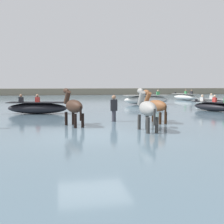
{
  "coord_description": "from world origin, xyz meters",
  "views": [
    {
      "loc": [
        -1.28,
        -9.92,
        2.12
      ],
      "look_at": [
        1.3,
        3.0,
        0.86
      ],
      "focal_mm": 45.56,
      "sensor_mm": 36.0,
      "label": 1
    }
  ],
  "objects_px": {
    "horse_lead_grey": "(147,110)",
    "boat_distant_west": "(213,106)",
    "boat_mid_outer": "(211,102)",
    "boat_near_starboard": "(185,97)",
    "boat_mid_channel": "(147,100)",
    "horse_trailing_dark_bay": "(73,107)",
    "person_wading_mid": "(114,111)",
    "boat_far_offshore": "(37,108)",
    "horse_flank_chestnut": "(156,107)"
  },
  "relations": [
    {
      "from": "horse_lead_grey",
      "to": "boat_distant_west",
      "type": "distance_m",
      "value": 9.98
    },
    {
      "from": "boat_mid_outer",
      "to": "boat_near_starboard",
      "type": "distance_m",
      "value": 8.67
    },
    {
      "from": "boat_near_starboard",
      "to": "boat_distant_west",
      "type": "distance_m",
      "value": 13.99
    },
    {
      "from": "boat_mid_channel",
      "to": "boat_distant_west",
      "type": "bearing_deg",
      "value": -71.22
    },
    {
      "from": "boat_near_starboard",
      "to": "boat_mid_outer",
      "type": "bearing_deg",
      "value": -101.34
    },
    {
      "from": "boat_distant_west",
      "to": "horse_trailing_dark_bay",
      "type": "bearing_deg",
      "value": -151.71
    },
    {
      "from": "boat_mid_outer",
      "to": "boat_mid_channel",
      "type": "xyz_separation_m",
      "value": [
        -5.05,
        2.23,
        0.14
      ]
    },
    {
      "from": "person_wading_mid",
      "to": "boat_far_offshore",
      "type": "bearing_deg",
      "value": 130.31
    },
    {
      "from": "boat_far_offshore",
      "to": "boat_mid_channel",
      "type": "height_order",
      "value": "boat_mid_channel"
    },
    {
      "from": "boat_mid_outer",
      "to": "boat_mid_channel",
      "type": "height_order",
      "value": "boat_mid_channel"
    },
    {
      "from": "horse_trailing_dark_bay",
      "to": "person_wading_mid",
      "type": "bearing_deg",
      "value": 29.92
    },
    {
      "from": "horse_flank_chestnut",
      "to": "boat_near_starboard",
      "type": "relative_size",
      "value": 0.51
    },
    {
      "from": "boat_mid_channel",
      "to": "boat_distant_west",
      "type": "height_order",
      "value": "boat_mid_channel"
    },
    {
      "from": "boat_near_starboard",
      "to": "boat_mid_channel",
      "type": "relative_size",
      "value": 0.87
    },
    {
      "from": "horse_trailing_dark_bay",
      "to": "horse_lead_grey",
      "type": "bearing_deg",
      "value": -34.38
    },
    {
      "from": "horse_lead_grey",
      "to": "boat_mid_outer",
      "type": "relative_size",
      "value": 0.77
    },
    {
      "from": "horse_lead_grey",
      "to": "horse_flank_chestnut",
      "type": "distance_m",
      "value": 2.46
    },
    {
      "from": "horse_flank_chestnut",
      "to": "boat_far_offshore",
      "type": "relative_size",
      "value": 0.49
    },
    {
      "from": "boat_mid_outer",
      "to": "boat_mid_channel",
      "type": "relative_size",
      "value": 0.61
    },
    {
      "from": "horse_trailing_dark_bay",
      "to": "horse_flank_chestnut",
      "type": "bearing_deg",
      "value": 5.08
    },
    {
      "from": "boat_far_offshore",
      "to": "boat_distant_west",
      "type": "distance_m",
      "value": 11.56
    },
    {
      "from": "boat_mid_outer",
      "to": "boat_near_starboard",
      "type": "bearing_deg",
      "value": 78.66
    },
    {
      "from": "person_wading_mid",
      "to": "horse_flank_chestnut",
      "type": "bearing_deg",
      "value": -24.2
    },
    {
      "from": "boat_mid_outer",
      "to": "boat_mid_channel",
      "type": "distance_m",
      "value": 5.52
    },
    {
      "from": "horse_flank_chestnut",
      "to": "boat_distant_west",
      "type": "distance_m",
      "value": 7.67
    },
    {
      "from": "horse_trailing_dark_bay",
      "to": "person_wading_mid",
      "type": "relative_size",
      "value": 1.21
    },
    {
      "from": "horse_trailing_dark_bay",
      "to": "boat_far_offshore",
      "type": "height_order",
      "value": "horse_trailing_dark_bay"
    },
    {
      "from": "boat_far_offshore",
      "to": "person_wading_mid",
      "type": "height_order",
      "value": "person_wading_mid"
    },
    {
      "from": "boat_near_starboard",
      "to": "person_wading_mid",
      "type": "height_order",
      "value": "person_wading_mid"
    },
    {
      "from": "horse_lead_grey",
      "to": "boat_distant_west",
      "type": "bearing_deg",
      "value": 45.15
    },
    {
      "from": "boat_mid_channel",
      "to": "boat_distant_west",
      "type": "relative_size",
      "value": 1.33
    },
    {
      "from": "horse_trailing_dark_bay",
      "to": "horse_flank_chestnut",
      "type": "relative_size",
      "value": 1.05
    },
    {
      "from": "horse_lead_grey",
      "to": "horse_flank_chestnut",
      "type": "height_order",
      "value": "horse_lead_grey"
    },
    {
      "from": "horse_trailing_dark_bay",
      "to": "person_wading_mid",
      "type": "distance_m",
      "value": 2.34
    },
    {
      "from": "horse_lead_grey",
      "to": "boat_near_starboard",
      "type": "xyz_separation_m",
      "value": [
        11.39,
        20.36,
        -0.45
      ]
    },
    {
      "from": "boat_mid_outer",
      "to": "boat_distant_west",
      "type": "relative_size",
      "value": 0.81
    },
    {
      "from": "boat_far_offshore",
      "to": "boat_mid_channel",
      "type": "relative_size",
      "value": 0.9
    },
    {
      "from": "horse_flank_chestnut",
      "to": "boat_far_offshore",
      "type": "height_order",
      "value": "horse_flank_chestnut"
    },
    {
      "from": "boat_near_starboard",
      "to": "boat_distant_west",
      "type": "xyz_separation_m",
      "value": [
        -4.36,
        -13.29,
        -0.05
      ]
    },
    {
      "from": "boat_mid_outer",
      "to": "boat_far_offshore",
      "type": "bearing_deg",
      "value": -163.04
    },
    {
      "from": "horse_flank_chestnut",
      "to": "boat_near_starboard",
      "type": "distance_m",
      "value": 20.87
    },
    {
      "from": "horse_trailing_dark_bay",
      "to": "boat_near_starboard",
      "type": "relative_size",
      "value": 0.53
    },
    {
      "from": "horse_lead_grey",
      "to": "horse_flank_chestnut",
      "type": "relative_size",
      "value": 1.06
    },
    {
      "from": "horse_flank_chestnut",
      "to": "boat_near_starboard",
      "type": "bearing_deg",
      "value": 60.59
    },
    {
      "from": "horse_trailing_dark_bay",
      "to": "boat_mid_outer",
      "type": "distance_m",
      "value": 15.93
    },
    {
      "from": "horse_flank_chestnut",
      "to": "boat_distant_west",
      "type": "height_order",
      "value": "horse_flank_chestnut"
    },
    {
      "from": "boat_near_starboard",
      "to": "person_wading_mid",
      "type": "distance_m",
      "value": 21.14
    },
    {
      "from": "person_wading_mid",
      "to": "boat_mid_outer",
      "type": "bearing_deg",
      "value": 40.56
    },
    {
      "from": "horse_trailing_dark_bay",
      "to": "boat_mid_channel",
      "type": "bearing_deg",
      "value": 59.14
    },
    {
      "from": "boat_distant_west",
      "to": "horse_flank_chestnut",
      "type": "bearing_deg",
      "value": -140.31
    }
  ]
}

